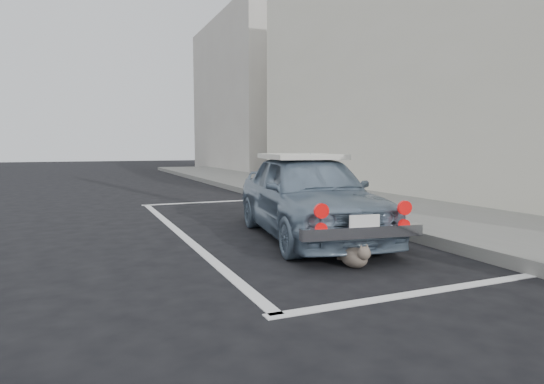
# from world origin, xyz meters

# --- Properties ---
(ground) EXTENTS (80.00, 80.00, 0.00)m
(ground) POSITION_xyz_m (0.00, 0.00, 0.00)
(ground) COLOR black
(ground) RESTS_ON ground
(sidewalk) EXTENTS (2.80, 40.00, 0.15)m
(sidewalk) POSITION_xyz_m (3.20, 2.00, 0.07)
(sidewalk) COLOR slate
(sidewalk) RESTS_ON ground
(shop_building) EXTENTS (3.50, 18.00, 7.00)m
(shop_building) POSITION_xyz_m (6.33, 4.00, 3.49)
(shop_building) COLOR beige
(shop_building) RESTS_ON ground
(building_far) EXTENTS (3.50, 10.00, 8.00)m
(building_far) POSITION_xyz_m (6.35, 20.00, 4.00)
(building_far) COLOR #B3ABA2
(building_far) RESTS_ON ground
(pline_rear) EXTENTS (3.00, 0.12, 0.01)m
(pline_rear) POSITION_xyz_m (0.50, -0.50, 0.00)
(pline_rear) COLOR silver
(pline_rear) RESTS_ON ground
(pline_front) EXTENTS (3.00, 0.12, 0.01)m
(pline_front) POSITION_xyz_m (0.50, 6.50, 0.00)
(pline_front) COLOR silver
(pline_front) RESTS_ON ground
(pline_side) EXTENTS (0.12, 7.00, 0.01)m
(pline_side) POSITION_xyz_m (-0.90, 3.00, 0.00)
(pline_side) COLOR silver
(pline_side) RESTS_ON ground
(retro_coupe) EXTENTS (1.89, 3.64, 1.18)m
(retro_coupe) POSITION_xyz_m (0.68, 2.04, 0.60)
(retro_coupe) COLOR slate
(retro_coupe) RESTS_ON ground
(cat) EXTENTS (0.26, 0.52, 0.28)m
(cat) POSITION_xyz_m (0.39, 0.42, 0.13)
(cat) COLOR #706055
(cat) RESTS_ON ground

